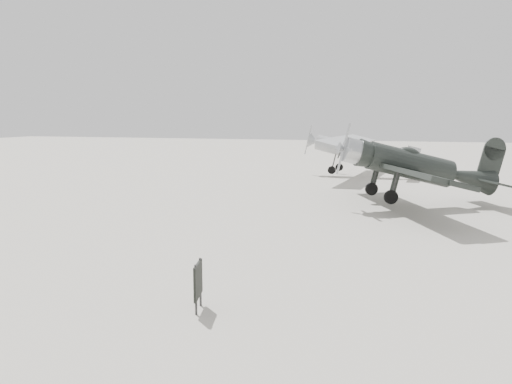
# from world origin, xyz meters

# --- Properties ---
(ground) EXTENTS (160.00, 160.00, 0.00)m
(ground) POSITION_xyz_m (0.00, 0.00, 0.00)
(ground) COLOR #AFA99B
(ground) RESTS_ON ground
(lowwing_monoplane) EXTENTS (9.20, 11.97, 3.95)m
(lowwing_monoplane) POSITION_xyz_m (5.33, 8.82, 2.09)
(lowwing_monoplane) COLOR black
(lowwing_monoplane) RESTS_ON ground
(highwing_monoplane) EXTENTS (8.72, 12.26, 3.47)m
(highwing_monoplane) POSITION_xyz_m (1.05, 21.51, 2.17)
(highwing_monoplane) COLOR gray
(highwing_monoplane) RESTS_ON ground
(sign_board) EXTENTS (0.23, 0.84, 1.23)m
(sign_board) POSITION_xyz_m (0.06, -7.29, 0.73)
(sign_board) COLOR #333333
(sign_board) RESTS_ON ground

